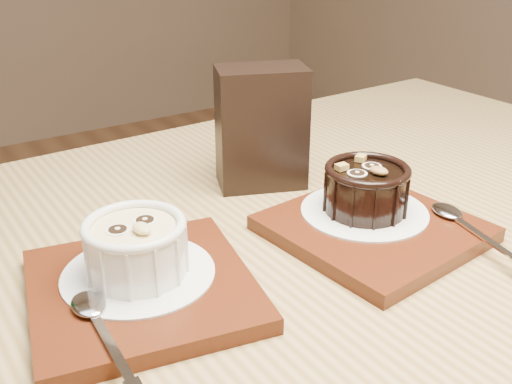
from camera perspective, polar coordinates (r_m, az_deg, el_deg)
table at (r=0.62m, az=4.02°, el=-13.53°), size 1.22×0.83×0.75m
tray_left at (r=0.52m, az=-10.80°, el=-9.09°), size 0.21×0.21×0.01m
doily_left at (r=0.52m, az=-11.13°, el=-7.61°), size 0.13×0.13×0.00m
ramekin_white at (r=0.51m, az=-11.38°, el=-4.99°), size 0.09×0.09×0.05m
spoon_left at (r=0.46m, az=-14.45°, el=-12.48°), size 0.03×0.13×0.01m
tray_right at (r=0.61m, az=11.10°, el=-3.44°), size 0.20×0.20×0.01m
doily_right at (r=0.62m, az=10.27°, el=-1.79°), size 0.13×0.13×0.00m
ramekin_dark at (r=0.61m, az=10.46°, el=0.51°), size 0.09×0.09×0.05m
spoon_right at (r=0.62m, az=19.66°, el=-3.06°), size 0.05×0.14×0.01m
condiment_stand at (r=0.69m, az=0.51°, el=6.14°), size 0.12×0.09×0.14m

